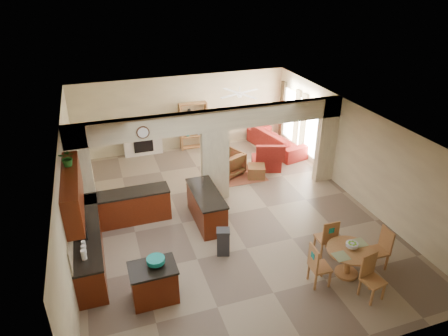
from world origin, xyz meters
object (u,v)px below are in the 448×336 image
object	(u,v)px
armchair	(229,163)
sofa	(277,140)
kitchen_island	(154,283)
dining_table	(349,257)

from	to	relation	value
armchair	sofa	bearing A→B (deg)	-175.28
kitchen_island	dining_table	bearing A→B (deg)	-9.22
kitchen_island	sofa	size ratio (longest dim) A/B	0.37
kitchen_island	dining_table	world-z (taller)	kitchen_island
armchair	dining_table	bearing A→B (deg)	75.92
dining_table	sofa	size ratio (longest dim) A/B	0.39
kitchen_island	armchair	xyz separation A→B (m)	(3.36, 4.88, -0.03)
kitchen_island	armchair	size ratio (longest dim) A/B	1.13
dining_table	sofa	world-z (taller)	sofa
sofa	armchair	distance (m)	2.72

